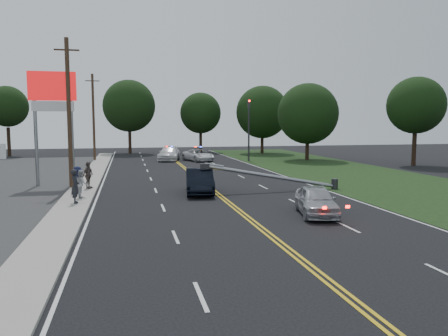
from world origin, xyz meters
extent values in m
plane|color=black|center=(0.00, 0.00, 0.00)|extent=(120.00, 120.00, 0.00)
cube|color=#9C988D|center=(-8.40, 10.00, 0.06)|extent=(1.80, 70.00, 0.12)
cube|color=black|center=(13.50, 10.00, 0.01)|extent=(12.00, 80.00, 0.01)
cube|color=gold|center=(0.00, 10.00, 0.01)|extent=(0.36, 80.00, 0.00)
cylinder|color=gray|center=(-11.70, 14.00, 3.50)|extent=(0.24, 0.24, 7.00)
cylinder|color=gray|center=(-9.30, 14.00, 3.50)|extent=(0.24, 0.24, 7.00)
cube|color=#B70C0E|center=(-10.50, 14.00, 7.00)|extent=(3.20, 0.35, 2.00)
cube|color=white|center=(-10.50, 14.00, 5.60)|extent=(2.80, 0.30, 0.70)
cylinder|color=#2D2D30|center=(8.30, 30.00, 3.50)|extent=(0.20, 0.20, 7.00)
cube|color=#2D2D30|center=(8.30, 30.00, 6.60)|extent=(0.28, 0.28, 0.90)
sphere|color=#FF0C07|center=(8.30, 29.84, 6.90)|extent=(0.22, 0.22, 0.22)
cylinder|color=#2D2D30|center=(8.10, 8.00, 0.35)|extent=(0.44, 0.44, 0.70)
cylinder|color=gray|center=(3.67, 8.00, 0.98)|extent=(8.90, 0.24, 1.80)
cube|color=#2D2D30|center=(-0.76, 8.00, 1.76)|extent=(0.55, 0.32, 0.30)
cylinder|color=#382619|center=(-9.20, 12.00, 5.00)|extent=(0.28, 0.28, 10.00)
cube|color=#382619|center=(-9.20, 12.00, 9.20)|extent=(1.60, 0.10, 0.10)
cylinder|color=#382619|center=(-9.20, 34.00, 5.00)|extent=(0.28, 0.28, 10.00)
cube|color=#382619|center=(-9.20, 34.00, 9.20)|extent=(1.60, 0.10, 0.10)
cylinder|color=black|center=(-20.81, 43.99, 1.90)|extent=(0.44, 0.44, 3.81)
sphere|color=black|center=(-20.81, 43.99, 6.56)|extent=(5.38, 5.38, 5.38)
cylinder|color=black|center=(-5.08, 45.57, 1.98)|extent=(0.44, 0.44, 3.95)
sphere|color=black|center=(-5.08, 45.57, 6.81)|extent=(7.41, 7.41, 7.41)
cylinder|color=black|center=(5.36, 46.25, 1.70)|extent=(0.44, 0.44, 3.40)
sphere|color=black|center=(5.36, 46.25, 5.86)|extent=(6.11, 6.11, 6.11)
cylinder|color=black|center=(13.63, 41.76, 1.72)|extent=(0.44, 0.44, 3.44)
sphere|color=black|center=(13.63, 41.76, 5.93)|extent=(7.54, 7.54, 7.54)
cylinder|color=black|center=(15.46, 29.77, 1.59)|extent=(0.44, 0.44, 3.19)
sphere|color=black|center=(15.46, 29.77, 5.49)|extent=(7.16, 7.16, 7.16)
cylinder|color=black|center=(23.63, 21.14, 1.80)|extent=(0.44, 0.44, 3.61)
sphere|color=black|center=(23.63, 21.14, 6.22)|extent=(5.83, 5.83, 5.83)
imported|color=black|center=(-1.06, 8.28, 0.78)|extent=(2.20, 4.92, 1.57)
imported|color=#AEB0B7|center=(3.42, 0.66, 0.71)|extent=(2.57, 4.43, 1.42)
imported|color=silver|center=(2.56, 31.22, 0.67)|extent=(3.63, 5.25, 1.33)
imported|color=silver|center=(-0.65, 32.72, 0.80)|extent=(3.41, 5.90, 1.61)
imported|color=#212228|center=(-8.26, 5.77, 1.04)|extent=(0.53, 0.73, 1.85)
imported|color=#B3B3B8|center=(-8.10, 7.52, 0.93)|extent=(0.80, 0.92, 1.62)
imported|color=#161A39|center=(-8.48, 9.13, 0.96)|extent=(0.85, 1.19, 1.67)
imported|color=#61534D|center=(-8.03, 11.11, 1.01)|extent=(0.86, 1.13, 1.79)
camera|label=1|loc=(-5.46, -18.74, 4.48)|focal=35.00mm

